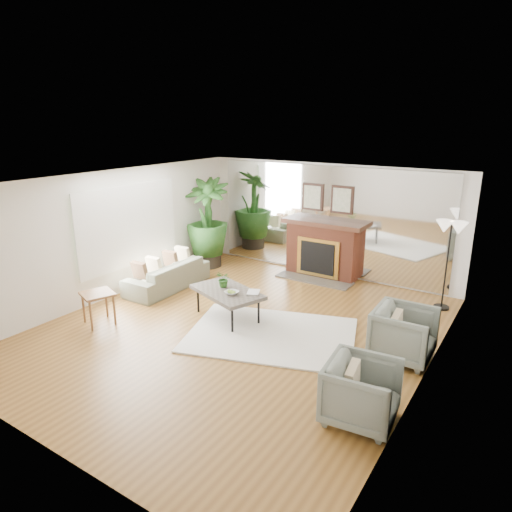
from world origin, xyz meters
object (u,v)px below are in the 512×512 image
Objects in this scene: coffee_table at (227,293)px; floor_lamp at (451,234)px; side_table at (98,298)px; potted_ficus at (207,220)px; armchair_front at (362,392)px; sofa at (167,275)px; armchair_back at (404,334)px; fireplace at (322,248)px.

coffee_table is 4.14m from floor_lamp.
side_table is 0.39× the size of floor_lamp.
potted_ficus is 5.32m from floor_lamp.
armchair_front is 6.40m from potted_ficus.
sofa is 0.92× the size of potted_ficus.
armchair_back reaches higher than sofa.
side_table is at bearing -141.30° from coffee_table.
fireplace reaches higher than side_table.
potted_ficus is (-0.43, 3.57, 0.65)m from side_table.
fireplace is 3.17× the size of side_table.
armchair_back reaches higher than side_table.
armchair_back is at bearing -5.70° from armchair_front.
armchair_front is (0.00, -1.74, -0.02)m from armchair_back.
potted_ficus is at bearing 134.86° from coffee_table.
coffee_table is at bearing 38.70° from side_table.
fireplace is 1.36× the size of coffee_table.
potted_ficus is at bearing 68.65° from armchair_back.
fireplace is 5.16m from armchair_front.
sofa is 5.58m from floor_lamp.
floor_lamp is at bearing -9.14° from fireplace.
armchair_back is (2.60, -2.71, -0.26)m from fireplace.
sofa is at bearing 85.76° from armchair_back.
floor_lamp reaches higher than armchair_front.
floor_lamp reaches higher than side_table.
floor_lamp is at bearing 110.25° from sofa.
armchair_front is 0.39× the size of potted_ficus.
side_table is 0.31× the size of potted_ficus.
floor_lamp reaches higher than sofa.
fireplace is 3.76m from armchair_back.
armchair_front is (2.60, -4.45, -0.28)m from fireplace.
potted_ficus reaches higher than floor_lamp.
potted_ficus is at bearing -173.69° from sofa.
coffee_table is (-0.43, -2.98, -0.17)m from fireplace.
armchair_front is at bearing -35.08° from potted_ficus.
side_table is 3.66m from potted_ficus.
floor_lamp is at bearing 3.89° from potted_ficus.
sofa is 1.16× the size of floor_lamp.
armchair_back is 1.74m from armchair_front.
side_table is 6.33m from floor_lamp.
fireplace reaches higher than armchair_back.
fireplace is at bearing 63.62° from side_table.
side_table is at bearing -116.38° from fireplace.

